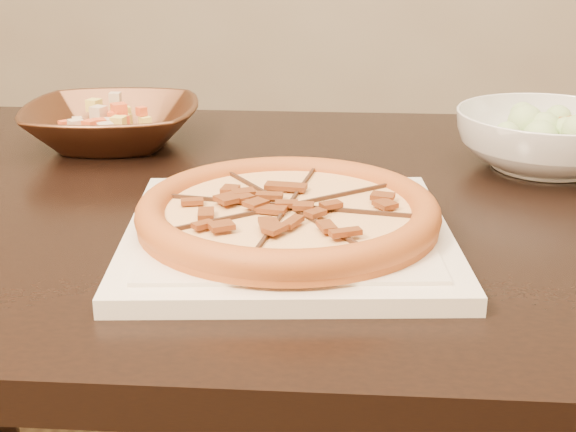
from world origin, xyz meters
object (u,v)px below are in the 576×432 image
Objects in this scene: bronze_bowl at (112,125)px; salad_bowl at (547,140)px; plate at (288,234)px; pizza at (288,212)px; dining_table at (228,274)px.

bronze_bowl is 0.60m from salad_bowl.
pizza is (-0.00, 0.00, 0.02)m from plate.
pizza is at bearing -131.19° from salad_bowl.
pizza is 1.28× the size of salad_bowl.
bronze_bowl is at bearing 141.34° from dining_table.
plate is 0.02m from pizza.
bronze_bowl is at bearing -179.31° from salad_bowl.
bronze_bowl reaches higher than plate.
salad_bowl reaches higher than plate.
bronze_bowl is at bearing 135.23° from plate.
pizza is (0.10, -0.14, 0.14)m from dining_table.
dining_table is 3.70× the size of plate.
pizza is 1.23× the size of bronze_bowl.
salad_bowl is (0.28, 0.32, 0.03)m from plate.
salad_bowl is at bearing 0.69° from bronze_bowl.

